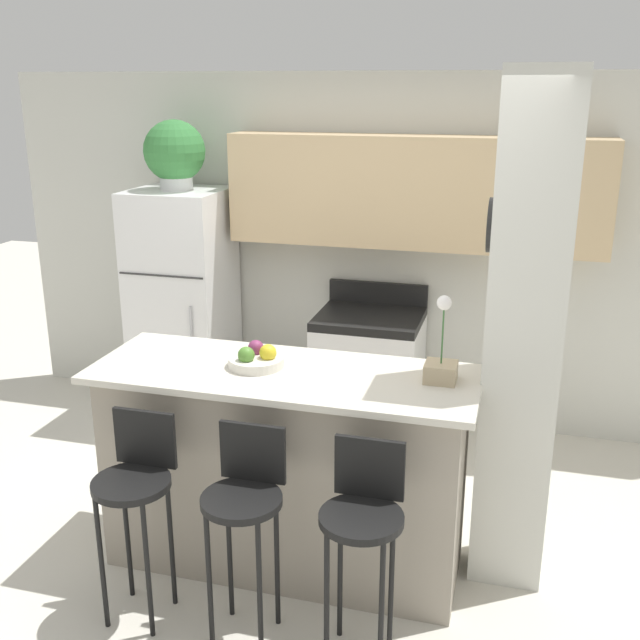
{
  "coord_description": "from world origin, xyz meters",
  "views": [
    {
      "loc": [
        1.1,
        -3.3,
        2.47
      ],
      "look_at": [
        0.0,
        0.69,
        1.15
      ],
      "focal_mm": 42.0,
      "sensor_mm": 36.0,
      "label": 1
    }
  ],
  "objects": [
    {
      "name": "ground_plane",
      "position": [
        0.0,
        0.0,
        0.0
      ],
      "size": [
        14.0,
        14.0,
        0.0
      ],
      "primitive_type": "plane",
      "color": "beige"
    },
    {
      "name": "wall_back",
      "position": [
        0.15,
        1.93,
        1.48
      ],
      "size": [
        5.6,
        0.38,
        2.55
      ],
      "color": "silver",
      "rests_on": "ground_plane"
    },
    {
      "name": "pillar_right",
      "position": [
        1.14,
        0.24,
        1.28
      ],
      "size": [
        0.38,
        0.32,
        2.55
      ],
      "color": "silver",
      "rests_on": "ground_plane"
    },
    {
      "name": "counter_bar",
      "position": [
        0.0,
        0.0,
        0.55
      ],
      "size": [
        1.94,
        0.72,
        1.1
      ],
      "color": "gray",
      "rests_on": "ground_plane"
    },
    {
      "name": "refrigerator",
      "position": [
        -1.33,
        1.62,
        0.87
      ],
      "size": [
        0.67,
        0.67,
        1.74
      ],
      "color": "white",
      "rests_on": "ground_plane"
    },
    {
      "name": "stove_range",
      "position": [
        0.1,
        1.64,
        0.46
      ],
      "size": [
        0.73,
        0.64,
        1.07
      ],
      "color": "white",
      "rests_on": "ground_plane"
    },
    {
      "name": "bar_stool_left",
      "position": [
        -0.54,
        -0.57,
        0.68
      ],
      "size": [
        0.36,
        0.36,
        1.01
      ],
      "color": "black",
      "rests_on": "ground_plane"
    },
    {
      "name": "bar_stool_mid",
      "position": [
        0.0,
        -0.57,
        0.68
      ],
      "size": [
        0.36,
        0.36,
        1.01
      ],
      "color": "black",
      "rests_on": "ground_plane"
    },
    {
      "name": "bar_stool_right",
      "position": [
        0.54,
        -0.57,
        0.68
      ],
      "size": [
        0.36,
        0.36,
        1.01
      ],
      "color": "black",
      "rests_on": "ground_plane"
    },
    {
      "name": "potted_plant_on_fridge",
      "position": [
        -1.33,
        1.62,
        1.99
      ],
      "size": [
        0.44,
        0.44,
        0.49
      ],
      "color": "silver",
      "rests_on": "refrigerator"
    },
    {
      "name": "orchid_vase",
      "position": [
        0.77,
        0.08,
        1.19
      ],
      "size": [
        0.15,
        0.15,
        0.43
      ],
      "color": "tan",
      "rests_on": "counter_bar"
    },
    {
      "name": "fruit_bowl",
      "position": [
        -0.15,
        0.02,
        1.14
      ],
      "size": [
        0.28,
        0.28,
        0.12
      ],
      "color": "silver",
      "rests_on": "counter_bar"
    },
    {
      "name": "trash_bin",
      "position": [
        -0.77,
        1.4,
        0.19
      ],
      "size": [
        0.28,
        0.28,
        0.38
      ],
      "color": "black",
      "rests_on": "ground_plane"
    }
  ]
}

